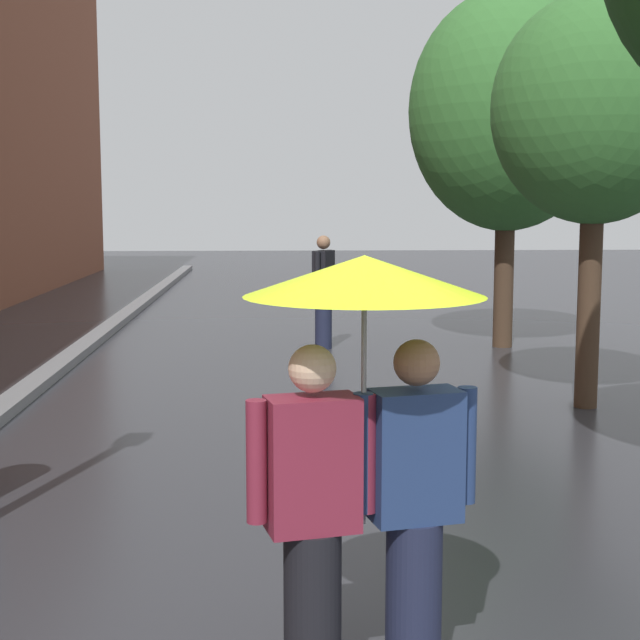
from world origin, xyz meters
The scene contains 5 objects.
kerb_strip centered at (-3.20, 10.00, 0.06)m, with size 0.30×36.00×0.12m, color slate.
street_tree_1 centered at (3.10, 6.29, 3.20)m, with size 2.21×2.21×4.45m.
street_tree_2 centered at (3.25, 10.63, 3.60)m, with size 3.00×3.00×5.43m.
couple_under_umbrella centered at (0.08, 0.40, 1.32)m, with size 1.07×1.07×2.01m.
pedestrian_walking_midground centered at (0.45, 10.59, 0.89)m, with size 0.37×0.54×1.74m.
Camera 1 is at (-0.32, -3.64, 2.24)m, focal length 52.49 mm.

